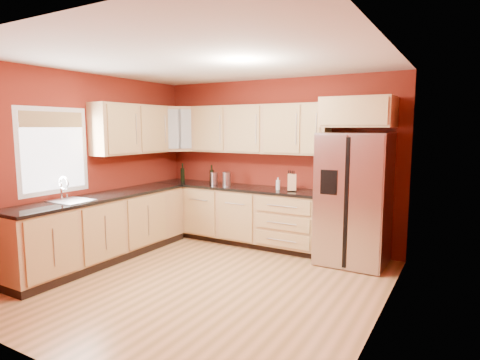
{
  "coord_description": "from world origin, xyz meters",
  "views": [
    {
      "loc": [
        2.68,
        -3.78,
        1.85
      ],
      "look_at": [
        -0.01,
        0.9,
        1.14
      ],
      "focal_mm": 30.0,
      "sensor_mm": 36.0,
      "label": 1
    }
  ],
  "objects_px": {
    "refrigerator": "(354,199)",
    "wine_bottle_a": "(183,172)",
    "soap_dispenser": "(278,184)",
    "knife_block": "(292,183)",
    "canister_left": "(214,178)"
  },
  "relations": [
    {
      "from": "refrigerator",
      "to": "wine_bottle_a",
      "type": "relative_size",
      "value": 5.68
    },
    {
      "from": "soap_dispenser",
      "to": "refrigerator",
      "type": "bearing_deg",
      "value": -2.32
    },
    {
      "from": "knife_block",
      "to": "soap_dispenser",
      "type": "xyz_separation_m",
      "value": [
        -0.22,
        0.0,
        -0.03
      ]
    },
    {
      "from": "soap_dispenser",
      "to": "wine_bottle_a",
      "type": "bearing_deg",
      "value": 178.11
    },
    {
      "from": "wine_bottle_a",
      "to": "soap_dispenser",
      "type": "xyz_separation_m",
      "value": [
        1.85,
        -0.06,
        -0.07
      ]
    },
    {
      "from": "refrigerator",
      "to": "knife_block",
      "type": "height_order",
      "value": "refrigerator"
    },
    {
      "from": "canister_left",
      "to": "wine_bottle_a",
      "type": "xyz_separation_m",
      "value": [
        -0.69,
        0.06,
        0.06
      ]
    },
    {
      "from": "canister_left",
      "to": "soap_dispenser",
      "type": "relative_size",
      "value": 1.08
    },
    {
      "from": "canister_left",
      "to": "knife_block",
      "type": "relative_size",
      "value": 0.8
    },
    {
      "from": "refrigerator",
      "to": "canister_left",
      "type": "distance_m",
      "value": 2.31
    },
    {
      "from": "refrigerator",
      "to": "wine_bottle_a",
      "type": "xyz_separation_m",
      "value": [
        -3.0,
        0.11,
        0.19
      ]
    },
    {
      "from": "wine_bottle_a",
      "to": "knife_block",
      "type": "bearing_deg",
      "value": -1.71
    },
    {
      "from": "wine_bottle_a",
      "to": "knife_block",
      "type": "xyz_separation_m",
      "value": [
        2.08,
        -0.06,
        -0.03
      ]
    },
    {
      "from": "knife_block",
      "to": "soap_dispenser",
      "type": "distance_m",
      "value": 0.23
    },
    {
      "from": "canister_left",
      "to": "soap_dispenser",
      "type": "xyz_separation_m",
      "value": [
        1.16,
        -0.01,
        -0.01
      ]
    }
  ]
}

